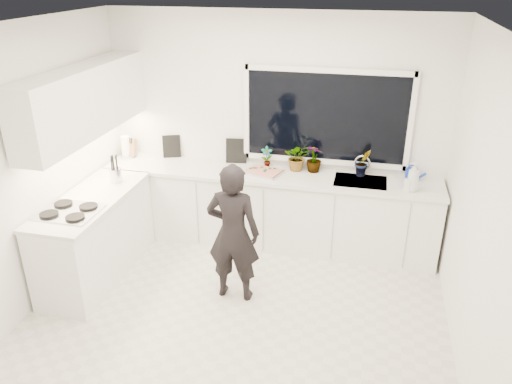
# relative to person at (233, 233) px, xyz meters

# --- Properties ---
(floor) EXTENTS (4.00, 3.50, 0.02)m
(floor) POSITION_rel_person_xyz_m (0.11, -0.30, -0.74)
(floor) COLOR beige
(floor) RESTS_ON ground
(wall_back) EXTENTS (4.00, 0.02, 2.70)m
(wall_back) POSITION_rel_person_xyz_m (0.11, 1.46, 0.62)
(wall_back) COLOR white
(wall_back) RESTS_ON ground
(wall_left) EXTENTS (0.02, 3.50, 2.70)m
(wall_left) POSITION_rel_person_xyz_m (-1.90, -0.30, 0.62)
(wall_left) COLOR white
(wall_left) RESTS_ON ground
(wall_right) EXTENTS (0.02, 3.50, 2.70)m
(wall_right) POSITION_rel_person_xyz_m (2.12, -0.30, 0.62)
(wall_right) COLOR white
(wall_right) RESTS_ON ground
(ceiling) EXTENTS (4.00, 3.50, 0.02)m
(ceiling) POSITION_rel_person_xyz_m (0.11, -0.30, 1.98)
(ceiling) COLOR white
(ceiling) RESTS_ON wall_back
(window) EXTENTS (1.80, 0.02, 1.00)m
(window) POSITION_rel_person_xyz_m (0.71, 1.43, 0.82)
(window) COLOR black
(window) RESTS_ON wall_back
(base_cabinets_back) EXTENTS (3.92, 0.58, 0.88)m
(base_cabinets_back) POSITION_rel_person_xyz_m (0.11, 1.15, -0.29)
(base_cabinets_back) COLOR white
(base_cabinets_back) RESTS_ON floor
(base_cabinets_left) EXTENTS (0.58, 1.60, 0.88)m
(base_cabinets_left) POSITION_rel_person_xyz_m (-1.56, 0.05, -0.29)
(base_cabinets_left) COLOR white
(base_cabinets_left) RESTS_ON floor
(countertop_back) EXTENTS (3.94, 0.62, 0.04)m
(countertop_back) POSITION_rel_person_xyz_m (0.11, 1.14, 0.17)
(countertop_back) COLOR silver
(countertop_back) RESTS_ON base_cabinets_back
(countertop_left) EXTENTS (0.62, 1.60, 0.04)m
(countertop_left) POSITION_rel_person_xyz_m (-1.56, 0.05, 0.17)
(countertop_left) COLOR silver
(countertop_left) RESTS_ON base_cabinets_left
(upper_cabinets) EXTENTS (0.34, 2.10, 0.70)m
(upper_cabinets) POSITION_rel_person_xyz_m (-1.68, 0.40, 1.12)
(upper_cabinets) COLOR white
(upper_cabinets) RESTS_ON wall_left
(sink) EXTENTS (0.58, 0.42, 0.14)m
(sink) POSITION_rel_person_xyz_m (1.16, 1.15, 0.14)
(sink) COLOR silver
(sink) RESTS_ON countertop_back
(faucet) EXTENTS (0.03, 0.03, 0.22)m
(faucet) POSITION_rel_person_xyz_m (1.16, 1.35, 0.30)
(faucet) COLOR silver
(faucet) RESTS_ON countertop_back
(stovetop) EXTENTS (0.56, 0.48, 0.03)m
(stovetop) POSITION_rel_person_xyz_m (-1.58, -0.30, 0.21)
(stovetop) COLOR black
(stovetop) RESTS_ON countertop_left
(person) EXTENTS (0.53, 0.35, 1.46)m
(person) POSITION_rel_person_xyz_m (0.00, 0.00, 0.00)
(person) COLOR black
(person) RESTS_ON floor
(pizza_tray) EXTENTS (0.48, 0.41, 0.03)m
(pizza_tray) POSITION_rel_person_xyz_m (0.06, 1.12, 0.21)
(pizza_tray) COLOR silver
(pizza_tray) RESTS_ON countertop_back
(pizza) EXTENTS (0.44, 0.37, 0.01)m
(pizza) POSITION_rel_person_xyz_m (0.06, 1.12, 0.22)
(pizza) COLOR #C5441A
(pizza) RESTS_ON pizza_tray
(watering_can) EXTENTS (0.15, 0.15, 0.13)m
(watering_can) POSITION_rel_person_xyz_m (1.71, 1.31, 0.26)
(watering_can) COLOR #1231AC
(watering_can) RESTS_ON countertop_back
(paper_towel_roll) EXTENTS (0.12, 0.12, 0.26)m
(paper_towel_roll) POSITION_rel_person_xyz_m (-1.74, 1.25, 0.32)
(paper_towel_roll) COLOR white
(paper_towel_roll) RESTS_ON countertop_back
(knife_block) EXTENTS (0.14, 0.11, 0.22)m
(knife_block) POSITION_rel_person_xyz_m (-1.69, 1.29, 0.30)
(knife_block) COLOR olive
(knife_block) RESTS_ON countertop_back
(utensil_crock) EXTENTS (0.15, 0.15, 0.16)m
(utensil_crock) POSITION_rel_person_xyz_m (-1.49, 0.50, 0.27)
(utensil_crock) COLOR silver
(utensil_crock) RESTS_ON countertop_left
(picture_frame_large) EXTENTS (0.21, 0.10, 0.28)m
(picture_frame_large) POSITION_rel_person_xyz_m (-1.18, 1.39, 0.33)
(picture_frame_large) COLOR black
(picture_frame_large) RESTS_ON countertop_back
(picture_frame_small) EXTENTS (0.25, 0.06, 0.30)m
(picture_frame_small) POSITION_rel_person_xyz_m (-0.35, 1.39, 0.34)
(picture_frame_small) COLOR black
(picture_frame_small) RESTS_ON countertop_back
(herb_plants) EXTENTS (1.31, 0.29, 0.33)m
(herb_plants) POSITION_rel_person_xyz_m (0.57, 1.31, 0.35)
(herb_plants) COLOR #26662D
(herb_plants) RESTS_ON countertop_back
(soap_bottles) EXTENTS (0.17, 0.16, 0.33)m
(soap_bottles) POSITION_rel_person_xyz_m (1.70, 1.00, 0.34)
(soap_bottles) COLOR #D8BF66
(soap_bottles) RESTS_ON countertop_back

